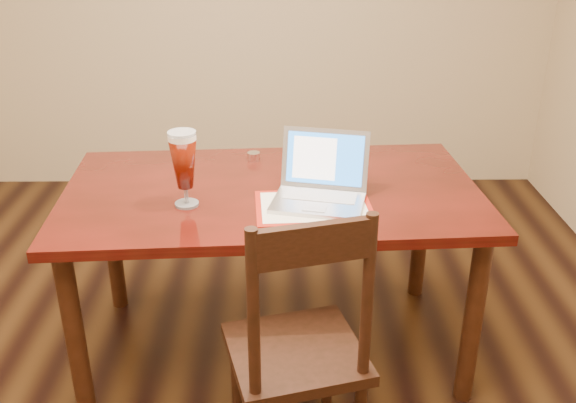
{
  "coord_description": "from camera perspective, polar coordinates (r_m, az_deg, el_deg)",
  "views": [
    {
      "loc": [
        0.36,
        -2.01,
        1.93
      ],
      "look_at": [
        0.39,
        0.4,
        0.8
      ],
      "focal_mm": 40.0,
      "sensor_mm": 36.0,
      "label": 1
    }
  ],
  "objects": [
    {
      "name": "dining_chair",
      "position": [
        2.29,
        0.96,
        -13.16
      ],
      "size": [
        0.56,
        0.54,
        1.08
      ],
      "rotation": [
        0.0,
        0.0,
        0.26
      ],
      "color": "black",
      "rests_on": "ground"
    },
    {
      "name": "dining_table",
      "position": [
        2.76,
        -1.5,
        -0.55
      ],
      "size": [
        1.82,
        1.09,
        1.14
      ],
      "rotation": [
        0.0,
        0.0,
        0.06
      ],
      "color": "#510F0A",
      "rests_on": "ground"
    }
  ]
}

